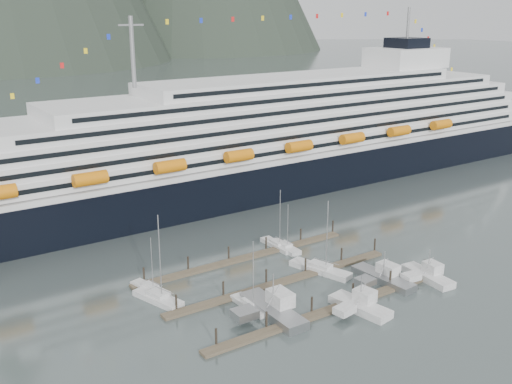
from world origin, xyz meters
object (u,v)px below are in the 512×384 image
sailboat_a (158,299)px  trawler_d (427,275)px  cruise_ship (274,144)px  sailboat_c (250,305)px  sailboat_g (277,245)px  sailboat_e (150,289)px  sailboat_f (285,248)px  trawler_b (360,306)px  trawler_a (272,309)px  sailboat_d (320,270)px  trawler_c (383,277)px

sailboat_a → trawler_d: sailboat_a is taller
cruise_ship → trawler_d: size_ratio=19.04×
cruise_ship → sailboat_c: 73.31m
cruise_ship → sailboat_g: cruise_ship is taller
sailboat_c → sailboat_g: sailboat_g is taller
sailboat_e → sailboat_f: (31.22, 2.19, 0.01)m
trawler_b → sailboat_g: bearing=-18.3°
cruise_ship → trawler_a: size_ratio=14.56×
sailboat_c → sailboat_f: 26.25m
sailboat_d → trawler_d: sailboat_d is taller
sailboat_c → trawler_b: sailboat_c is taller
sailboat_e → sailboat_g: 30.84m
cruise_ship → trawler_d: cruise_ship is taller
sailboat_g → trawler_d: (13.81, -28.09, 0.44)m
sailboat_e → trawler_a: bearing=-160.5°
sailboat_a → sailboat_f: bearing=-95.4°
trawler_b → trawler_c: size_ratio=0.86×
sailboat_d → trawler_d: size_ratio=1.35×
sailboat_g → trawler_a: sailboat_g is taller
cruise_ship → trawler_a: bearing=-125.8°
sailboat_g → sailboat_a: bearing=105.3°
sailboat_e → sailboat_f: sailboat_e is taller
sailboat_g → trawler_b: size_ratio=1.16×
cruise_ship → sailboat_a: 74.10m
sailboat_d → sailboat_f: bearing=-22.5°
sailboat_g → trawler_b: 30.35m
trawler_d → sailboat_e: bearing=66.2°
trawler_b → sailboat_a: bearing=41.4°
sailboat_c → sailboat_d: 19.35m
trawler_c → trawler_d: bearing=-121.6°
sailboat_g → trawler_c: bearing=-165.2°
sailboat_c → sailboat_f: bearing=-51.8°
sailboat_c → sailboat_a: bearing=45.4°
sailboat_f → trawler_a: bearing=140.7°
cruise_ship → trawler_d: 67.62m
sailboat_g → sailboat_d: bearing=178.5°
sailboat_a → sailboat_g: (31.06, 8.40, -0.06)m
sailboat_a → trawler_b: 33.98m
sailboat_a → sailboat_e: 4.32m
sailboat_a → sailboat_e: size_ratio=1.53×
sailboat_d → sailboat_f: 12.68m
sailboat_e → trawler_b: (25.78, -25.85, 0.51)m
cruise_ship → sailboat_e: 71.14m
sailboat_e → trawler_d: 50.45m
sailboat_a → cruise_ship: bearing=-68.1°
sailboat_d → sailboat_e: (-30.14, 10.45, -0.05)m
sailboat_a → trawler_b: (26.26, -21.56, 0.44)m
sailboat_d → trawler_a: size_ratio=1.03×
trawler_a → trawler_c: (23.93, -1.12, -0.12)m
sailboat_a → trawler_b: size_ratio=1.45×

